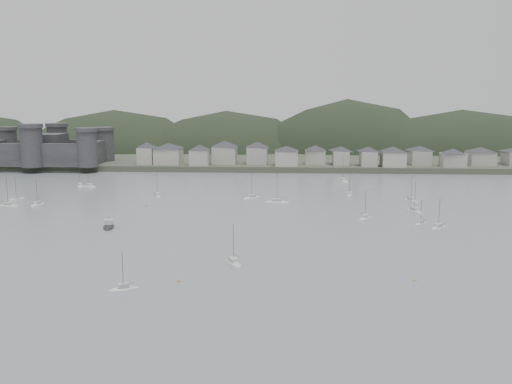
{
  "coord_description": "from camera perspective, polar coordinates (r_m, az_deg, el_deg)",
  "views": [
    {
      "loc": [
        10.99,
        -111.5,
        37.27
      ],
      "look_at": [
        0.0,
        75.0,
        6.0
      ],
      "focal_mm": 38.92,
      "sensor_mm": 36.0,
      "label": 1
    }
  ],
  "objects": [
    {
      "name": "ground",
      "position": [
        118.07,
        -2.17,
        -8.91
      ],
      "size": [
        900.0,
        900.0,
        0.0
      ],
      "primitive_type": "plane",
      "color": "slate",
      "rests_on": "ground"
    },
    {
      "name": "waterfront_town",
      "position": [
        298.86,
        10.99,
        3.84
      ],
      "size": [
        451.48,
        28.46,
        12.92
      ],
      "color": "#9F9C92",
      "rests_on": "far_shore_land"
    },
    {
      "name": "sailboat_lead",
      "position": [
        174.97,
        16.55,
        -3.13
      ],
      "size": [
        5.41,
        5.36,
        7.94
      ],
      "rotation": [
        0.0,
        0.0,
        5.49
      ],
      "color": "beige",
      "rests_on": "ground"
    },
    {
      "name": "castle",
      "position": [
        320.48,
        -20.82,
        4.18
      ],
      "size": [
        66.0,
        43.0,
        20.0
      ],
      "color": "#2D2D2F",
      "rests_on": "far_shore_land"
    },
    {
      "name": "moored_fleet",
      "position": [
        184.16,
        -8.45,
        -2.22
      ],
      "size": [
        252.73,
        170.6,
        13.56
      ],
      "color": "beige",
      "rests_on": "ground"
    },
    {
      "name": "far_shore_land",
      "position": [
        408.21,
        1.82,
        4.47
      ],
      "size": [
        900.0,
        250.0,
        3.0
      ],
      "primitive_type": "cube",
      "color": "#383D2D",
      "rests_on": "ground"
    },
    {
      "name": "forested_ridge",
      "position": [
        384.03,
        2.43,
        2.23
      ],
      "size": [
        851.55,
        103.94,
        102.57
      ],
      "color": "black",
      "rests_on": "ground"
    },
    {
      "name": "motor_launch_far",
      "position": [
        169.3,
        -14.9,
        -3.44
      ],
      "size": [
        5.08,
        9.26,
        4.08
      ],
      "rotation": [
        0.0,
        0.0,
        3.37
      ],
      "color": "black",
      "rests_on": "ground"
    },
    {
      "name": "mooring_buoys",
      "position": [
        174.68,
        -1.48,
        -2.77
      ],
      "size": [
        180.82,
        126.9,
        0.7
      ],
      "color": "#CB8B43",
      "rests_on": "ground"
    }
  ]
}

